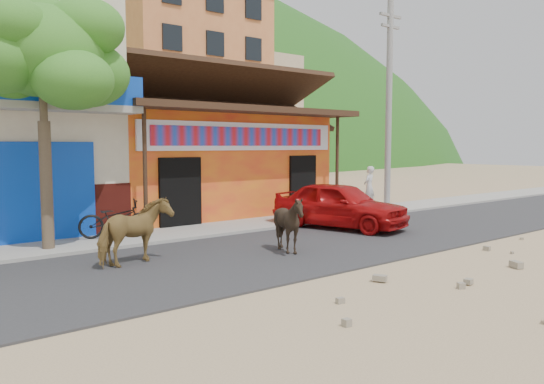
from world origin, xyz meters
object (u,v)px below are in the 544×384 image
at_px(utility_pole, 389,105).
at_px(pedestrian, 369,187).
at_px(tree, 44,121).
at_px(cow_dark, 289,224).
at_px(red_car, 340,205).
at_px(scooter, 116,219).
at_px(cow_tan, 135,232).

xyz_separation_m(utility_pole, pedestrian, (-0.37, 0.60, -3.19)).
bearing_deg(tree, cow_dark, -40.43).
distance_m(red_car, pedestrian, 5.13).
relative_size(red_car, scooter, 2.19).
height_order(tree, cow_tan, tree).
bearing_deg(scooter, red_car, -93.31).
bearing_deg(tree, red_car, -12.80).
bearing_deg(tree, scooter, 12.48).
distance_m(tree, utility_pole, 12.84).
bearing_deg(cow_tan, red_car, -100.34).
relative_size(cow_tan, pedestrian, 1.01).
relative_size(scooter, pedestrian, 1.17).
bearing_deg(utility_pole, pedestrian, 121.73).
xyz_separation_m(cow_tan, pedestrian, (11.40, 3.39, 0.20)).
xyz_separation_m(tree, cow_tan, (1.03, -2.58, -2.39)).
relative_size(tree, red_car, 1.44).
relative_size(tree, cow_dark, 4.45).
height_order(utility_pole, cow_dark, utility_pole).
relative_size(cow_dark, pedestrian, 0.83).
distance_m(utility_pole, red_car, 6.18).
height_order(cow_tan, red_car, red_car).
height_order(utility_pole, cow_tan, utility_pole).
xyz_separation_m(red_car, pedestrian, (4.40, 2.63, 0.18)).
xyz_separation_m(cow_tan, cow_dark, (3.33, -1.13, -0.02)).
relative_size(utility_pole, cow_tan, 4.86).
distance_m(cow_dark, scooter, 4.83).
bearing_deg(cow_dark, scooter, -177.57).
bearing_deg(tree, cow_tan, -68.33).
relative_size(tree, utility_pole, 0.75).
bearing_deg(cow_tan, cow_dark, -125.27).
xyz_separation_m(tree, utility_pole, (12.80, 0.20, 1.00)).
xyz_separation_m(tree, cow_dark, (4.36, -3.71, -2.41)).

